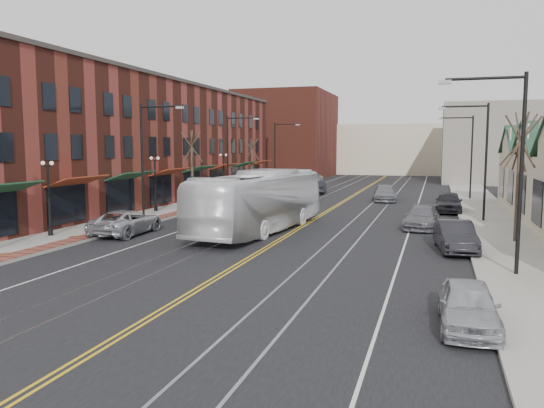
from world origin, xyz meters
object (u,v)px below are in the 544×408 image
Objects in this scene: parked_car_a at (468,305)px; parked_car_d at (449,202)px; parked_car_b at (455,236)px; parked_car_c at (422,218)px; transit_bus at (260,201)px; parked_suv at (126,222)px.

parked_car_d reaches higher than parked_car_a.
parked_car_c is at bearing 96.38° from parked_car_b.
transit_bus is at bearing -151.34° from parked_car_c.
transit_bus reaches higher than parked_car_a.
parked_car_b is 0.95× the size of parked_car_d.
parked_suv reaches higher than parked_car_a.
parked_car_d reaches higher than parked_car_c.
parked_car_c is 9.21m from parked_car_d.
parked_car_d is (18.60, 16.63, 0.09)m from parked_suv.
parked_car_b reaches higher than parked_car_c.
parked_car_d is at bearing -123.88° from transit_bus.
parked_car_c is (9.50, 4.28, -1.18)m from transit_bus.
parked_car_a is 0.88× the size of parked_car_b.
transit_bus is 10.49m from parked_car_c.
parked_car_b is at bearing 88.58° from parked_car_a.
parked_car_d is (1.80, 9.03, 0.13)m from parked_car_c.
transit_bus is 3.32× the size of parked_car_a.
parked_suv is 1.09× the size of parked_car_d.
parked_suv is at bearing -151.23° from parked_car_c.
parked_suv is (-7.30, -3.32, -1.14)m from transit_bus.
parked_suv is 18.44m from parked_car_c.
transit_bus reaches higher than parked_car_d.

